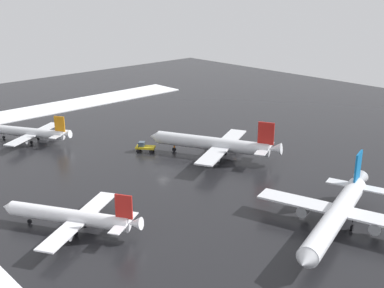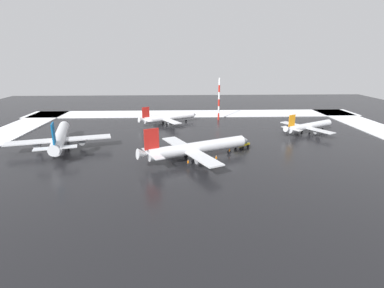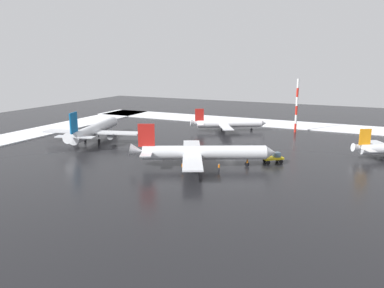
{
  "view_description": "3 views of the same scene",
  "coord_description": "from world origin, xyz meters",
  "views": [
    {
      "loc": [
        76.58,
        -63.0,
        39.02
      ],
      "look_at": [
        1.84,
        7.06,
        4.82
      ],
      "focal_mm": 45.0,
      "sensor_mm": 36.0,
      "label": 1
    },
    {
      "loc": [
        5.8,
        88.49,
        26.3
      ],
      "look_at": [
        2.76,
        7.53,
        2.31
      ],
      "focal_mm": 28.0,
      "sensor_mm": 36.0,
      "label": 2
    },
    {
      "loc": [
        -30.32,
        88.71,
        23.44
      ],
      "look_at": [
        5.75,
        10.82,
        4.11
      ],
      "focal_mm": 35.0,
      "sensor_mm": 36.0,
      "label": 3
    }
  ],
  "objects": [
    {
      "name": "pushback_tug",
      "position": [
        -12.3,
        4.39,
        1.28
      ],
      "size": [
        4.97,
        4.58,
        2.5
      ],
      "rotation": [
        0.0,
        0.0,
        3.81
      ],
      "color": "gold",
      "rests_on": "ground_plane"
    },
    {
      "name": "airplane_parked_starboard",
      "position": [
        1.97,
        14.3,
        3.22
      ],
      "size": [
        30.74,
        26.14,
        9.74
      ],
      "rotation": [
        0.0,
        0.0,
        3.59
      ],
      "color": "silver",
      "rests_on": "ground_plane"
    },
    {
      "name": "snow_bank_right",
      "position": [
        67.0,
        0.0,
        0.15
      ],
      "size": [
        14.0,
        116.0,
        0.31
      ],
      "primitive_type": "cube",
      "color": "white",
      "rests_on": "ground_plane"
    },
    {
      "name": "snow_bank_far",
      "position": [
        0.0,
        -50.0,
        0.15
      ],
      "size": [
        152.0,
        16.0,
        0.31
      ],
      "primitive_type": "cube",
      "color": "white",
      "rests_on": "ground_plane"
    },
    {
      "name": "ground_crew_near_tug",
      "position": [
        4.15,
        19.18,
        0.97
      ],
      "size": [
        0.36,
        0.36,
        1.71
      ],
      "rotation": [
        0.0,
        0.0,
        4.08
      ],
      "color": "black",
      "rests_on": "ground_plane"
    },
    {
      "name": "ground_plane",
      "position": [
        0.0,
        0.0,
        0.0
      ],
      "size": [
        240.0,
        240.0,
        0.0
      ],
      "primitive_type": "plane",
      "color": "black"
    },
    {
      "name": "ground_crew_by_nose_gear",
      "position": [
        -3.14,
        16.22,
        0.97
      ],
      "size": [
        0.36,
        0.36,
        1.71
      ],
      "rotation": [
        0.0,
        0.0,
        4.14
      ],
      "color": "black",
      "rests_on": "ground_plane"
    },
    {
      "name": "airplane_parked_portside",
      "position": [
        10.88,
        -28.69,
        2.54
      ],
      "size": [
        23.41,
        20.03,
        7.69
      ],
      "rotation": [
        0.0,
        0.0,
        3.67
      ],
      "color": "white",
      "rests_on": "ground_plane"
    },
    {
      "name": "ground_crew_beside_wing",
      "position": [
        -7.56,
        9.94,
        0.97
      ],
      "size": [
        0.36,
        0.36,
        1.71
      ],
      "rotation": [
        0.0,
        0.0,
        0.16
      ],
      "color": "black",
      "rests_on": "ground_plane"
    },
    {
      "name": "antenna_mast",
      "position": [
        -10.17,
        -36.23,
        8.77
      ],
      "size": [
        0.7,
        0.7,
        17.53
      ],
      "color": "red",
      "rests_on": "ground_plane"
    },
    {
      "name": "airplane_far_rear",
      "position": [
        41.26,
        2.58,
        3.37
      ],
      "size": [
        28.37,
        33.75,
        10.2
      ],
      "rotation": [
        0.0,
        0.0,
        4.99
      ],
      "color": "silver",
      "rests_on": "ground_plane"
    }
  ]
}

